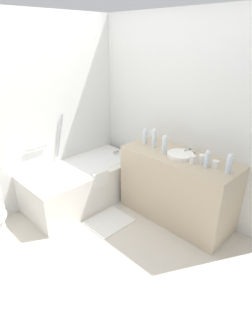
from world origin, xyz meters
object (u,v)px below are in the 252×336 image
Objects in this scene: sink_basin at (180,155)px; water_bottle_0 at (164,145)px; drinking_glass_0 at (215,164)px; water_bottle_2 at (154,139)px; drinking_glass_1 at (193,159)px; water_bottle_1 at (207,160)px; bathtub at (83,182)px; sink_faucet at (189,150)px; water_bottle_3 at (229,164)px; water_bottle_4 at (145,137)px; bath_mat at (109,222)px; drinking_glass_2 at (202,159)px.

water_bottle_0 is at bearing 102.04° from sink_basin.
water_bottle_0 reaches higher than drinking_glass_0.
water_bottle_2 is (0.06, 0.21, 0.01)m from water_bottle_0.
drinking_glass_1 reaches higher than sink_basin.
water_bottle_1 is at bearing -80.99° from drinking_glass_1.
water_bottle_2 is at bearing -52.78° from bathtub.
sink_faucet is 0.75× the size of water_bottle_3.
water_bottle_2 is (-0.16, 0.42, 0.08)m from sink_faucet.
sink_faucet is 1.92× the size of drinking_glass_0.
water_bottle_3 reaches higher than sink_basin.
water_bottle_4 is at bearing 87.54° from sink_basin.
sink_basin is at bearing 85.28° from water_bottle_1.
bathtub reaches higher than sink_faucet.
sink_faucet is at bearing -58.03° from bathtub.
sink_faucet reaches higher than sink_basin.
water_bottle_4 is 0.77m from drinking_glass_1.
water_bottle_0 is 0.22m from water_bottle_2.
water_bottle_2 is at bearing -91.62° from water_bottle_4.
water_bottle_3 is (-0.17, -0.57, 0.06)m from sink_faucet.
bathtub is 5.25× the size of sink_basin.
water_bottle_2 is 0.99m from water_bottle_3.
water_bottle_1 reaches higher than bath_mat.
water_bottle_1 is 0.11m from drinking_glass_2.
water_bottle_0 is at bearing 137.59° from sink_faucet.
water_bottle_4 is 0.83m from drinking_glass_2.
drinking_glass_0 reaches higher than sink_faucet.
water_bottle_2 is 2.49× the size of drinking_glass_2.
bath_mat is (-0.65, 0.53, -0.88)m from sink_basin.
bathtub is 17.20× the size of drinking_glass_1.
water_bottle_2 reaches higher than water_bottle_3.
water_bottle_0 reaches higher than drinking_glass_2.
water_bottle_0 is (-0.22, 0.20, 0.07)m from sink_faucet.
sink_faucet is 0.83× the size of water_bottle_1.
bath_mat is at bearing 129.69° from drinking_glass_1.
water_bottle_3 is at bearing -80.80° from drinking_glass_1.
sink_faucet is (0.18, 0.00, 0.01)m from sink_basin.
drinking_glass_2 is at bearing -119.83° from sink_faucet.
sink_basin is 1.40× the size of water_bottle_0.
water_bottle_0 reaches higher than sink_basin.
water_bottle_2 reaches higher than water_bottle_0.
sink_faucet is 0.76× the size of water_bottle_4.
water_bottle_3 is 1.59m from bath_mat.
water_bottle_2 reaches higher than water_bottle_4.
water_bottle_2 is at bearing 87.23° from sink_basin.
water_bottle_4 is (-0.15, 0.57, 0.06)m from sink_faucet.
sink_faucet is 0.64× the size of water_bottle_2.
drinking_glass_2 is at bearing -38.21° from drinking_glass_1.
water_bottle_4 is (0.02, 1.14, -0.00)m from water_bottle_3.
water_bottle_1 is 0.16m from drinking_glass_1.
sink_faucet is at bearing -42.41° from water_bottle_0.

